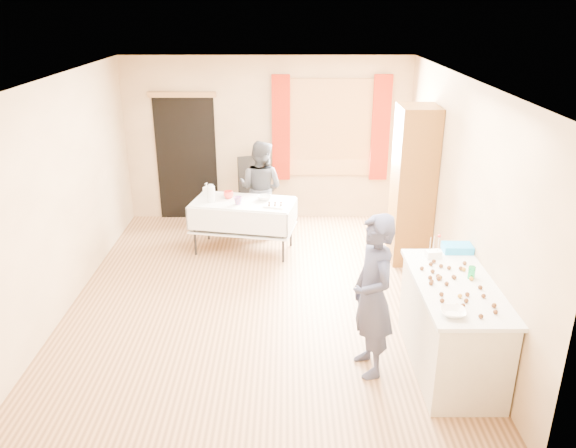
{
  "coord_description": "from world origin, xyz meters",
  "views": [
    {
      "loc": [
        0.31,
        -6.02,
        3.35
      ],
      "look_at": [
        0.32,
        0.0,
        0.96
      ],
      "focal_mm": 35.0,
      "sensor_mm": 36.0,
      "label": 1
    }
  ],
  "objects_px": {
    "cabinet": "(413,186)",
    "counter": "(451,326)",
    "party_table": "(243,221)",
    "chair": "(256,207)",
    "girl": "(373,296)",
    "woman": "(261,188)"
  },
  "relations": [
    {
      "from": "cabinet",
      "to": "counter",
      "type": "xyz_separation_m",
      "value": [
        -0.1,
        -2.48,
        -0.61
      ]
    },
    {
      "from": "party_table",
      "to": "chair",
      "type": "xyz_separation_m",
      "value": [
        0.14,
        0.91,
        -0.11
      ]
    },
    {
      "from": "counter",
      "to": "party_table",
      "type": "relative_size",
      "value": 1.01
    },
    {
      "from": "party_table",
      "to": "girl",
      "type": "bearing_deg",
      "value": -52.3
    },
    {
      "from": "party_table",
      "to": "chair",
      "type": "distance_m",
      "value": 0.93
    },
    {
      "from": "counter",
      "to": "party_table",
      "type": "bearing_deg",
      "value": 128.39
    },
    {
      "from": "girl",
      "to": "woman",
      "type": "distance_m",
      "value": 3.67
    },
    {
      "from": "counter",
      "to": "party_table",
      "type": "xyz_separation_m",
      "value": [
        -2.2,
        2.77,
        -0.01
      ]
    },
    {
      "from": "cabinet",
      "to": "counter",
      "type": "relative_size",
      "value": 1.36
    },
    {
      "from": "chair",
      "to": "counter",
      "type": "bearing_deg",
      "value": -80.87
    },
    {
      "from": "cabinet",
      "to": "party_table",
      "type": "relative_size",
      "value": 1.38
    },
    {
      "from": "chair",
      "to": "girl",
      "type": "xyz_separation_m",
      "value": [
        1.28,
        -3.73,
        0.47
      ]
    },
    {
      "from": "cabinet",
      "to": "party_table",
      "type": "height_order",
      "value": "cabinet"
    },
    {
      "from": "cabinet",
      "to": "party_table",
      "type": "bearing_deg",
      "value": 172.79
    },
    {
      "from": "counter",
      "to": "woman",
      "type": "xyz_separation_m",
      "value": [
        -1.97,
        3.42,
        0.28
      ]
    },
    {
      "from": "chair",
      "to": "woman",
      "type": "distance_m",
      "value": 0.48
    },
    {
      "from": "counter",
      "to": "woman",
      "type": "relative_size",
      "value": 1.07
    },
    {
      "from": "chair",
      "to": "woman",
      "type": "bearing_deg",
      "value": -91.85
    },
    {
      "from": "party_table",
      "to": "woman",
      "type": "bearing_deg",
      "value": 82.29
    },
    {
      "from": "counter",
      "to": "girl",
      "type": "bearing_deg",
      "value": -176.03
    },
    {
      "from": "cabinet",
      "to": "woman",
      "type": "xyz_separation_m",
      "value": [
        -2.07,
        0.94,
        -0.34
      ]
    },
    {
      "from": "girl",
      "to": "woman",
      "type": "bearing_deg",
      "value": -174.09
    }
  ]
}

